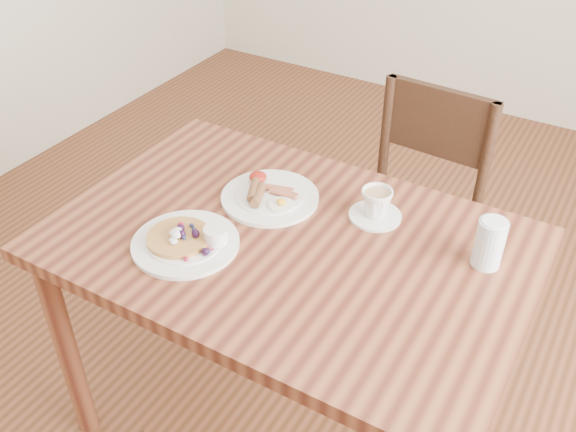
{
  "coord_description": "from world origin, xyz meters",
  "views": [
    {
      "loc": [
        0.65,
        -1.1,
        1.76
      ],
      "look_at": [
        0.0,
        0.0,
        0.82
      ],
      "focal_mm": 40.0,
      "sensor_mm": 36.0,
      "label": 1
    }
  ],
  "objects_px": {
    "chair_far": "(412,208)",
    "pancake_plate": "(187,241)",
    "teacup_saucer": "(376,205)",
    "breakfast_plate": "(268,195)",
    "water_glass": "(489,243)",
    "dining_table": "(288,268)"
  },
  "relations": [
    {
      "from": "dining_table",
      "to": "teacup_saucer",
      "type": "height_order",
      "value": "teacup_saucer"
    },
    {
      "from": "water_glass",
      "to": "teacup_saucer",
      "type": "bearing_deg",
      "value": 172.61
    },
    {
      "from": "breakfast_plate",
      "to": "pancake_plate",
      "type": "bearing_deg",
      "value": -103.67
    },
    {
      "from": "dining_table",
      "to": "chair_far",
      "type": "distance_m",
      "value": 0.67
    },
    {
      "from": "dining_table",
      "to": "breakfast_plate",
      "type": "distance_m",
      "value": 0.21
    },
    {
      "from": "teacup_saucer",
      "to": "chair_far",
      "type": "bearing_deg",
      "value": 95.27
    },
    {
      "from": "chair_far",
      "to": "pancake_plate",
      "type": "height_order",
      "value": "chair_far"
    },
    {
      "from": "breakfast_plate",
      "to": "water_glass",
      "type": "distance_m",
      "value": 0.6
    },
    {
      "from": "dining_table",
      "to": "chair_far",
      "type": "relative_size",
      "value": 1.36
    },
    {
      "from": "water_glass",
      "to": "chair_far",
      "type": "bearing_deg",
      "value": 125.82
    },
    {
      "from": "pancake_plate",
      "to": "breakfast_plate",
      "type": "distance_m",
      "value": 0.28
    },
    {
      "from": "chair_far",
      "to": "teacup_saucer",
      "type": "distance_m",
      "value": 0.53
    },
    {
      "from": "teacup_saucer",
      "to": "water_glass",
      "type": "height_order",
      "value": "water_glass"
    },
    {
      "from": "dining_table",
      "to": "chair_far",
      "type": "bearing_deg",
      "value": 80.07
    },
    {
      "from": "chair_far",
      "to": "water_glass",
      "type": "distance_m",
      "value": 0.68
    },
    {
      "from": "breakfast_plate",
      "to": "teacup_saucer",
      "type": "xyz_separation_m",
      "value": [
        0.29,
        0.07,
        0.03
      ]
    },
    {
      "from": "pancake_plate",
      "to": "teacup_saucer",
      "type": "relative_size",
      "value": 1.93
    },
    {
      "from": "water_glass",
      "to": "pancake_plate",
      "type": "bearing_deg",
      "value": -155.07
    },
    {
      "from": "dining_table",
      "to": "chair_far",
      "type": "xyz_separation_m",
      "value": [
        0.11,
        0.64,
        -0.16
      ]
    },
    {
      "from": "chair_far",
      "to": "pancake_plate",
      "type": "bearing_deg",
      "value": 71.93
    },
    {
      "from": "dining_table",
      "to": "pancake_plate",
      "type": "relative_size",
      "value": 4.44
    },
    {
      "from": "dining_table",
      "to": "water_glass",
      "type": "bearing_deg",
      "value": 18.74
    }
  ]
}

